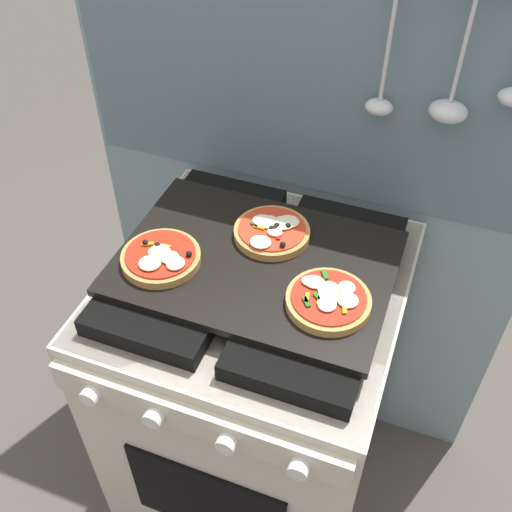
{
  "coord_description": "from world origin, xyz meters",
  "views": [
    {
      "loc": [
        0.3,
        -0.79,
        1.74
      ],
      "look_at": [
        0.0,
        0.0,
        0.93
      ],
      "focal_mm": 41.72,
      "sensor_mm": 36.0,
      "label": 1
    }
  ],
  "objects_px": {
    "stove": "(256,393)",
    "pizza_right": "(329,299)",
    "pizza_left": "(161,257)",
    "baking_tray": "(256,263)",
    "pizza_center": "(272,231)"
  },
  "relations": [
    {
      "from": "pizza_left",
      "to": "pizza_right",
      "type": "xyz_separation_m",
      "value": [
        0.34,
        0.01,
        0.0
      ]
    },
    {
      "from": "stove",
      "to": "pizza_right",
      "type": "relative_size",
      "value": 5.73
    },
    {
      "from": "pizza_left",
      "to": "pizza_center",
      "type": "relative_size",
      "value": 1.0
    },
    {
      "from": "stove",
      "to": "baking_tray",
      "type": "height_order",
      "value": "baking_tray"
    },
    {
      "from": "baking_tray",
      "to": "pizza_right",
      "type": "bearing_deg",
      "value": -20.95
    },
    {
      "from": "stove",
      "to": "baking_tray",
      "type": "bearing_deg",
      "value": 90.0
    },
    {
      "from": "baking_tray",
      "to": "pizza_left",
      "type": "bearing_deg",
      "value": -157.32
    },
    {
      "from": "stove",
      "to": "pizza_right",
      "type": "xyz_separation_m",
      "value": [
        0.17,
        -0.06,
        0.48
      ]
    },
    {
      "from": "stove",
      "to": "baking_tray",
      "type": "distance_m",
      "value": 0.46
    },
    {
      "from": "baking_tray",
      "to": "stove",
      "type": "bearing_deg",
      "value": -90.0
    },
    {
      "from": "stove",
      "to": "pizza_center",
      "type": "bearing_deg",
      "value": 85.46
    },
    {
      "from": "pizza_left",
      "to": "pizza_center",
      "type": "xyz_separation_m",
      "value": [
        0.18,
        0.15,
        0.0
      ]
    },
    {
      "from": "stove",
      "to": "baking_tray",
      "type": "relative_size",
      "value": 1.67
    },
    {
      "from": "stove",
      "to": "pizza_left",
      "type": "relative_size",
      "value": 5.73
    },
    {
      "from": "pizza_right",
      "to": "baking_tray",
      "type": "bearing_deg",
      "value": 159.05
    }
  ]
}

